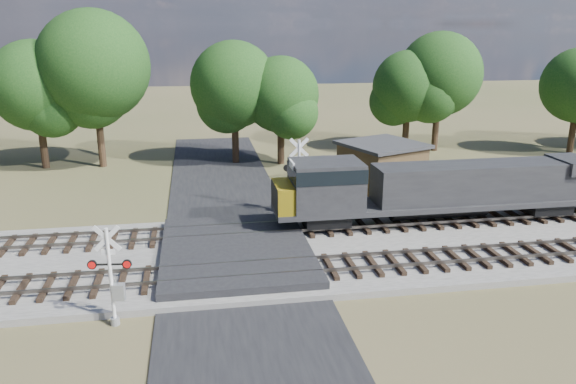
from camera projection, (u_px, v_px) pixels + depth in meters
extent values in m
plane|color=#464D29|center=(237.00, 263.00, 26.40)|extent=(160.00, 160.00, 0.00)
cube|color=gray|center=(434.00, 243.00, 28.41)|extent=(140.00, 10.00, 0.30)
cube|color=black|center=(237.00, 262.00, 26.39)|extent=(7.00, 60.00, 0.08)
cube|color=#262628|center=(236.00, 252.00, 26.79)|extent=(7.00, 9.00, 0.62)
cube|color=black|center=(286.00, 270.00, 24.72)|extent=(44.00, 2.60, 0.18)
cube|color=#554F49|center=(464.00, 261.00, 25.26)|extent=(140.00, 0.08, 0.15)
cube|color=#554F49|center=(450.00, 249.00, 26.61)|extent=(140.00, 0.08, 0.15)
cube|color=black|center=(271.00, 230.00, 29.44)|extent=(44.00, 2.60, 0.18)
cube|color=#554F49|center=(420.00, 223.00, 29.98)|extent=(140.00, 0.08, 0.15)
cube|color=#554F49|center=(411.00, 215.00, 31.34)|extent=(140.00, 0.08, 0.15)
cylinder|color=silver|center=(111.00, 278.00, 20.42)|extent=(0.13, 0.13, 3.84)
cylinder|color=gray|center=(115.00, 321.00, 20.93)|extent=(0.35, 0.35, 0.29)
cube|color=silver|center=(107.00, 238.00, 19.97)|extent=(1.00, 0.16, 1.00)
cube|color=silver|center=(107.00, 238.00, 19.97)|extent=(1.00, 0.16, 1.00)
cube|color=silver|center=(108.00, 252.00, 20.13)|extent=(0.48, 0.09, 0.21)
cube|color=black|center=(109.00, 264.00, 20.26)|extent=(1.53, 0.24, 0.06)
cylinder|color=red|center=(92.00, 265.00, 20.24)|extent=(0.35, 0.14, 0.35)
cylinder|color=red|center=(127.00, 264.00, 20.29)|extent=(0.35, 0.14, 0.35)
cube|color=gray|center=(119.00, 292.00, 20.59)|extent=(0.46, 0.34, 0.62)
cylinder|color=silver|center=(299.00, 178.00, 32.55)|extent=(0.16, 0.16, 4.45)
cylinder|color=gray|center=(299.00, 211.00, 33.14)|extent=(0.40, 0.40, 0.33)
cube|color=silver|center=(299.00, 148.00, 32.03)|extent=(1.17, 0.09, 1.16)
cube|color=silver|center=(299.00, 148.00, 32.03)|extent=(1.17, 0.09, 1.16)
cube|color=silver|center=(299.00, 158.00, 32.21)|extent=(0.56, 0.05, 0.24)
cube|color=black|center=(299.00, 167.00, 32.37)|extent=(1.78, 0.13, 0.07)
cylinder|color=red|center=(311.00, 167.00, 32.51)|extent=(0.40, 0.13, 0.40)
cylinder|color=red|center=(287.00, 168.00, 32.23)|extent=(0.40, 0.13, 0.40)
cube|color=gray|center=(294.00, 189.00, 32.68)|extent=(0.51, 0.35, 0.72)
cube|color=#47341E|center=(381.00, 168.00, 37.59)|extent=(5.62, 5.62, 3.03)
cube|color=#303032|center=(383.00, 144.00, 37.13)|extent=(6.18, 6.18, 0.22)
cylinder|color=black|center=(42.00, 137.00, 43.14)|extent=(0.56, 0.56, 4.88)
sphere|color=#133711|center=(36.00, 86.00, 42.02)|extent=(6.83, 6.83, 6.83)
cylinder|color=black|center=(100.00, 129.00, 43.40)|extent=(0.56, 0.56, 5.98)
sphere|color=#133711|center=(94.00, 66.00, 42.02)|extent=(8.38, 8.38, 8.38)
cylinder|color=black|center=(235.00, 134.00, 44.64)|extent=(0.56, 0.56, 4.83)
sphere|color=#133711|center=(234.00, 84.00, 43.53)|extent=(6.76, 6.76, 6.76)
cylinder|color=black|center=(281.00, 138.00, 44.56)|extent=(0.56, 0.56, 4.25)
sphere|color=#133711|center=(281.00, 95.00, 43.59)|extent=(5.95, 5.95, 5.95)
cylinder|color=black|center=(406.00, 127.00, 48.90)|extent=(0.56, 0.56, 4.37)
sphere|color=#133711|center=(408.00, 86.00, 47.90)|extent=(6.11, 6.11, 6.11)
cylinder|color=black|center=(436.00, 122.00, 49.15)|extent=(0.56, 0.56, 5.13)
sphere|color=#133711|center=(440.00, 74.00, 47.97)|extent=(7.18, 7.18, 7.18)
cylinder|color=black|center=(573.00, 128.00, 48.18)|extent=(0.56, 0.56, 4.49)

